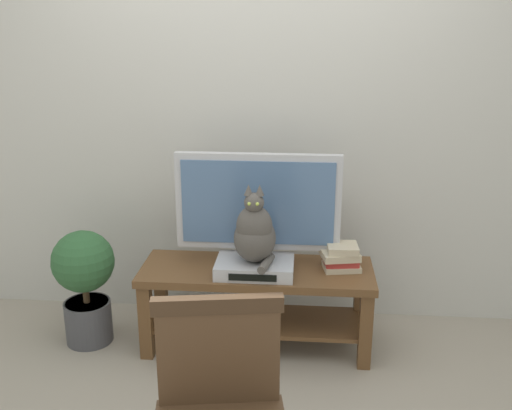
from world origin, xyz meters
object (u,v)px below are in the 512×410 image
at_px(book_stack, 341,257).
at_px(potted_plant, 85,280).
at_px(tv, 258,207).
at_px(wooden_chair, 220,409).
at_px(cat, 255,233).
at_px(tv_stand, 257,291).
at_px(media_box, 255,267).

xyz_separation_m(book_stack, potted_plant, (-1.45, -0.07, -0.17)).
xyz_separation_m(tv, wooden_chair, (-0.02, -1.38, -0.30)).
xyz_separation_m(cat, book_stack, (0.47, 0.11, -0.17)).
xyz_separation_m(cat, potted_plant, (-0.98, 0.04, -0.33)).
xyz_separation_m(tv_stand, book_stack, (0.47, 0.03, 0.21)).
bearing_deg(cat, media_box, 95.00).
xyz_separation_m(media_box, wooden_chair, (-0.02, -1.24, 0.00)).
distance_m(tv_stand, media_box, 0.19).
xyz_separation_m(tv_stand, cat, (-0.00, -0.07, 0.38)).
xyz_separation_m(wooden_chair, potted_plant, (-0.97, 1.27, -0.13)).
height_order(wooden_chair, potted_plant, wooden_chair).
bearing_deg(tv_stand, media_box, -95.03).
distance_m(cat, book_stack, 0.51).
xyz_separation_m(media_box, book_stack, (0.47, 0.09, 0.04)).
xyz_separation_m(tv, media_box, (-0.01, -0.14, -0.30)).
bearing_deg(media_box, wooden_chair, -90.73).
bearing_deg(wooden_chair, tv, 89.11).
distance_m(tv, book_stack, 0.54).
distance_m(tv_stand, tv, 0.49).
relative_size(tv_stand, book_stack, 5.49).
bearing_deg(media_box, cat, -85.00).
xyz_separation_m(wooden_chair, book_stack, (0.49, 1.34, 0.03)).
bearing_deg(wooden_chair, book_stack, 69.92).
height_order(tv, wooden_chair, tv).
relative_size(media_box, potted_plant, 0.62).
relative_size(tv_stand, potted_plant, 1.91).
distance_m(cat, wooden_chair, 1.24).
bearing_deg(tv_stand, wooden_chair, -90.94).
xyz_separation_m(tv, cat, (-0.00, -0.15, -0.10)).
height_order(tv_stand, potted_plant, potted_plant).
relative_size(tv_stand, tv, 1.42).
height_order(tv, media_box, tv).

